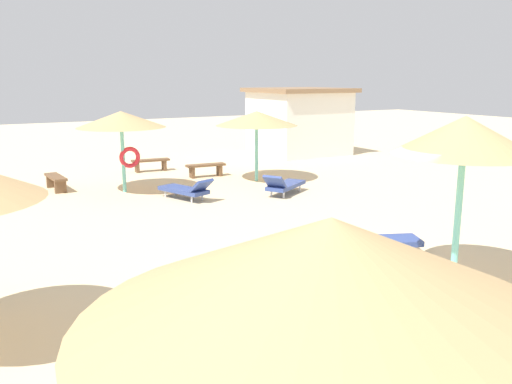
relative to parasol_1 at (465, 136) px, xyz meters
The scene contains 13 objects.
ground_plane 3.44m from the parasol_1, 155.64° to the left, with size 80.00×80.00×0.00m, color beige.
parasol_1 is the anchor object (origin of this frame).
parasol_3 11.22m from the parasol_1, 105.53° to the left, with size 2.84×2.84×2.64m.
parasol_4 10.52m from the parasol_1, 80.58° to the left, with size 2.92×2.92×2.53m.
parasol_5 7.17m from the parasol_1, 145.53° to the right, with size 2.75×2.75×2.99m.
lounger_1 3.13m from the parasol_1, 92.75° to the left, with size 2.00×1.32×0.69m.
lounger_3 9.27m from the parasol_1, 100.49° to the left, with size 1.27×1.99×0.73m.
lounger_4 8.39m from the parasol_1, 80.23° to the left, with size 1.93×1.53×0.76m.
lounger_7 3.33m from the parasol_1, 162.45° to the left, with size 1.48×1.97×0.68m.
bench_0 12.27m from the parasol_1, 87.89° to the left, with size 1.52×0.50×0.49m.
bench_1 14.44m from the parasol_1, 94.04° to the left, with size 1.52×0.50×0.49m.
bench_2 13.39m from the parasol_1, 111.93° to the left, with size 0.53×1.53×0.49m.
beach_cabana 17.28m from the parasol_1, 65.75° to the left, with size 4.24×4.33×3.20m.
Camera 1 is at (-5.59, -7.02, 3.69)m, focal length 37.10 mm.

